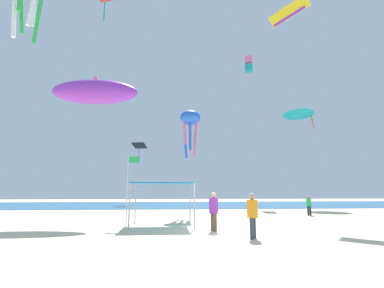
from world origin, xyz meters
TOP-DOWN VIEW (x-y plane):
  - ground at (0.00, 0.00)m, footprint 110.00×110.00m
  - ocean_strip at (0.00, 26.82)m, footprint 110.00×21.22m
  - canopy_tent at (-2.66, 1.80)m, footprint 3.32×2.82m
  - person_near_tent at (8.71, 7.77)m, footprint 0.39×0.38m
  - person_leftmost at (-0.16, -0.25)m, footprint 0.44×0.48m
  - person_central at (1.06, -2.57)m, footprint 0.43×0.43m
  - banner_flag at (-4.56, 1.98)m, footprint 0.61×0.06m
  - kite_octopus_blue at (-0.64, 8.07)m, footprint 2.14×2.14m
  - kite_parafoil_yellow at (8.55, 8.82)m, footprint 3.34×2.17m
  - kite_delta_teal at (13.58, 18.64)m, footprint 4.64×4.68m
  - kite_box_pink at (10.00, 26.77)m, footprint 1.39×1.39m
  - kite_inflatable_purple at (-7.67, 5.81)m, footprint 6.14×2.51m
  - kite_diamond_black at (-6.60, 27.38)m, footprint 2.28×2.22m

SIDE VIEW (x-z plane):
  - ground at x=0.00m, z-range -0.10..0.00m
  - ocean_strip at x=0.00m, z-range 0.00..0.03m
  - person_near_tent at x=8.71m, z-range 0.14..1.73m
  - person_central at x=1.06m, z-range 0.16..1.97m
  - person_leftmost at x=-0.16m, z-range 0.16..1.99m
  - canopy_tent at x=-2.66m, z-range 1.06..3.41m
  - banner_flag at x=-4.56m, z-range 0.38..4.20m
  - kite_octopus_blue at x=-0.64m, z-range 5.63..9.49m
  - kite_diamond_black at x=-6.60m, z-range 6.89..9.77m
  - kite_inflatable_purple at x=-7.67m, z-range 7.69..10.19m
  - kite_delta_teal at x=13.58m, z-range 10.02..13.10m
  - kite_parafoil_yellow at x=8.55m, z-range 17.06..19.35m
  - kite_box_pink at x=10.00m, z-range 20.32..22.71m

